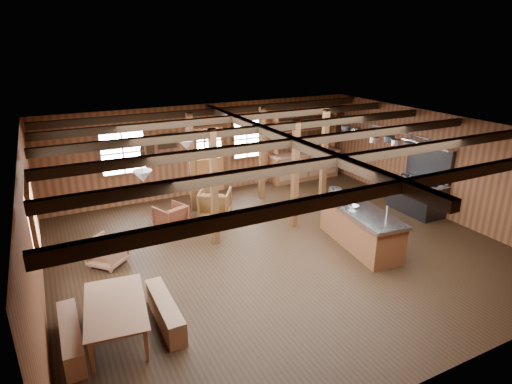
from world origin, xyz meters
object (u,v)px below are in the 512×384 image
kitchen_island (360,227)px  armchair_c (107,251)px  commercial_range (419,190)px  dining_table (119,320)px  armchair_b (215,203)px  armchair_a (171,217)px

kitchen_island → armchair_c: (-5.49, 1.77, -0.16)m
commercial_range → dining_table: size_ratio=1.15×
commercial_range → armchair_b: commercial_range is taller
armchair_a → armchair_c: armchair_a is taller
commercial_range → armchair_a: 6.89m
kitchen_island → dining_table: 5.75m
commercial_range → armchair_c: bearing=174.3°
dining_table → armchair_b: size_ratio=2.03×
commercial_range → armchair_c: 8.39m
kitchen_island → commercial_range: commercial_range is taller
dining_table → armchair_b: armchair_b is taller
commercial_range → armchair_c: commercial_range is taller
armchair_b → armchair_c: armchair_b is taller
dining_table → armchair_b: bearing=-32.6°
kitchen_island → dining_table: kitchen_island is taller
dining_table → armchair_c: bearing=2.4°
commercial_range → dining_table: 8.72m
commercial_range → dining_table: (-8.55, -1.70, -0.34)m
commercial_range → armchair_b: 5.73m
kitchen_island → armchair_c: kitchen_island is taller
armchair_a → commercial_range: bearing=140.7°
armchair_a → kitchen_island: bearing=119.3°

